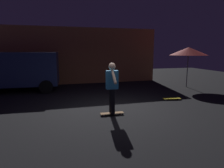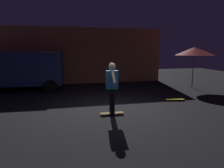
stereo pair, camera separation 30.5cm
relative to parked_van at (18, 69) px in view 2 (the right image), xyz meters
The scene contains 7 objects.
ground_plane 6.39m from the parked_van, 48.87° to the right, with size 28.00×28.00×0.00m, color black.
low_building 5.09m from the parked_van, 42.53° to the left, with size 10.17×4.10×3.55m.
parked_van is the anchor object (origin of this frame).
patio_umbrella 9.70m from the parked_van, ahead, with size 2.10×2.10×2.30m.
skateboard_ridden 6.57m from the parked_van, 52.04° to the right, with size 0.79×0.24×0.07m.
skateboard_spare 8.11m from the parked_van, 28.89° to the right, with size 0.80×0.33×0.07m.
skater 6.48m from the parked_van, 52.04° to the right, with size 0.39×0.98×1.67m.
Camera 2 is at (-1.52, -6.47, 2.14)m, focal length 31.26 mm.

